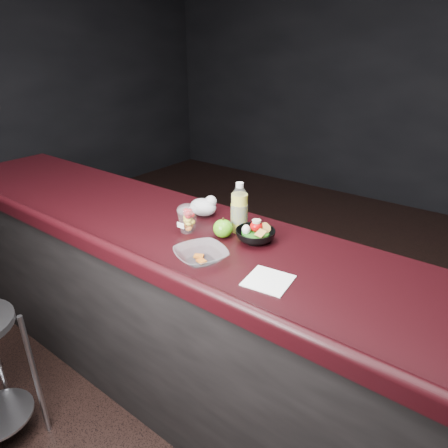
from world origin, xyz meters
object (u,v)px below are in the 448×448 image
(lemonade_bottle, at_px, (239,211))
(fruit_cup, at_px, (187,218))
(green_apple, at_px, (223,228))
(snack_bowl, at_px, (255,234))
(takeout_bowl, at_px, (201,255))

(lemonade_bottle, bearing_deg, fruit_cup, -141.98)
(green_apple, height_order, snack_bowl, snack_bowl)
(fruit_cup, bearing_deg, green_apple, 17.72)
(green_apple, distance_m, takeout_bowl, 0.24)
(lemonade_bottle, distance_m, takeout_bowl, 0.33)
(snack_bowl, bearing_deg, green_apple, -159.04)
(lemonade_bottle, height_order, fruit_cup, lemonade_bottle)
(lemonade_bottle, distance_m, green_apple, 0.11)
(lemonade_bottle, relative_size, green_apple, 2.53)
(lemonade_bottle, xyz_separation_m, green_apple, (-0.02, -0.09, -0.06))
(green_apple, bearing_deg, lemonade_bottle, 76.97)
(snack_bowl, distance_m, takeout_bowl, 0.29)
(takeout_bowl, bearing_deg, snack_bowl, 74.89)
(lemonade_bottle, distance_m, snack_bowl, 0.14)
(fruit_cup, relative_size, snack_bowl, 0.72)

